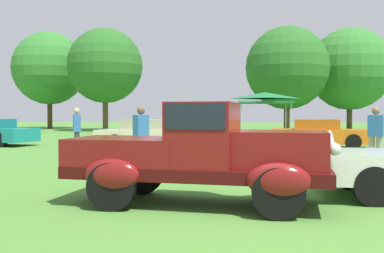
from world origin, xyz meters
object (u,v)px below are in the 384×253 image
object	(u,v)px
spectator_near_truck	(376,134)
spectator_by_row	(77,130)
show_car_cream	(151,135)
feature_pickup_truck	(200,153)
spectator_far_side	(141,135)
canopy_tent_left_field	(265,97)
show_car_orange	(319,134)

from	to	relation	value
spectator_near_truck	spectator_by_row	world-z (taller)	same
show_car_cream	spectator_near_truck	bearing A→B (deg)	-35.46
feature_pickup_truck	spectator_by_row	bearing A→B (deg)	123.42
feature_pickup_truck	spectator_far_side	world-z (taller)	feature_pickup_truck
feature_pickup_truck	canopy_tent_left_field	world-z (taller)	canopy_tent_left_field
show_car_cream	canopy_tent_left_field	size ratio (longest dim) A/B	1.49
canopy_tent_left_field	show_car_cream	bearing A→B (deg)	-122.33
spectator_by_row	spectator_near_truck	bearing A→B (deg)	-11.50
show_car_cream	spectator_by_row	xyz separation A→B (m)	(-1.93, -3.40, 0.31)
feature_pickup_truck	show_car_orange	distance (m)	12.89
show_car_orange	spectator_near_truck	distance (m)	6.69
feature_pickup_truck	spectator_by_row	size ratio (longest dim) A/B	2.66
show_car_cream	spectator_far_side	world-z (taller)	spectator_far_side
spectator_near_truck	spectator_far_side	bearing A→B (deg)	-172.80
spectator_near_truck	spectator_by_row	size ratio (longest dim) A/B	1.00
spectator_far_side	canopy_tent_left_field	world-z (taller)	canopy_tent_left_field
spectator_near_truck	spectator_far_side	world-z (taller)	same
show_car_cream	spectator_near_truck	xyz separation A→B (m)	(7.45, -5.31, 0.31)
show_car_cream	feature_pickup_truck	bearing A→B (deg)	-74.63
show_car_orange	spectator_far_side	bearing A→B (deg)	-129.50
spectator_far_side	show_car_orange	bearing A→B (deg)	50.50
spectator_far_side	canopy_tent_left_field	bearing A→B (deg)	73.48
show_car_orange	canopy_tent_left_field	bearing A→B (deg)	105.83
show_car_cream	show_car_orange	xyz separation A→B (m)	(7.12, 1.37, -0.00)
spectator_by_row	spectator_far_side	world-z (taller)	same
feature_pickup_truck	canopy_tent_left_field	bearing A→B (deg)	83.37
show_car_cream	show_car_orange	distance (m)	7.25
show_car_orange	spectator_by_row	bearing A→B (deg)	-152.21
show_car_cream	spectator_by_row	size ratio (longest dim) A/B	2.70
show_car_orange	canopy_tent_left_field	world-z (taller)	canopy_tent_left_field
show_car_cream	spectator_far_side	size ratio (longest dim) A/B	2.70
show_car_cream	spectator_far_side	bearing A→B (deg)	-81.29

